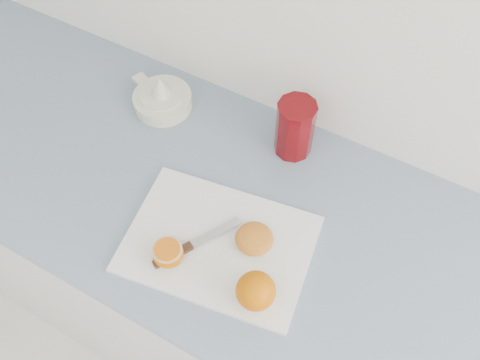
% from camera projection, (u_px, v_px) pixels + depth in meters
% --- Properties ---
extents(counter, '(2.33, 0.64, 0.89)m').
position_uv_depth(counter, '(222.00, 278.00, 1.57)').
color(counter, silver).
rests_on(counter, ground).
extents(cutting_board, '(0.42, 0.33, 0.01)m').
position_uv_depth(cutting_board, '(219.00, 244.00, 1.13)').
color(cutting_board, white).
rests_on(cutting_board, counter).
extents(whole_orange, '(0.08, 0.08, 0.08)m').
position_uv_depth(whole_orange, '(256.00, 291.00, 1.02)').
color(whole_orange, '#E86800').
rests_on(whole_orange, cutting_board).
extents(half_orange, '(0.06, 0.06, 0.04)m').
position_uv_depth(half_orange, '(168.00, 253.00, 1.09)').
color(half_orange, '#E86800').
rests_on(half_orange, cutting_board).
extents(squeezed_shell, '(0.08, 0.08, 0.03)m').
position_uv_depth(squeezed_shell, '(254.00, 238.00, 1.11)').
color(squeezed_shell, '#C76E1F').
rests_on(squeezed_shell, cutting_board).
extents(paring_knife, '(0.12, 0.19, 0.01)m').
position_uv_depth(paring_knife, '(181.00, 251.00, 1.10)').
color(paring_knife, '#48321E').
rests_on(paring_knife, cutting_board).
extents(citrus_juicer, '(0.19, 0.15, 0.10)m').
position_uv_depth(citrus_juicer, '(162.00, 98.00, 1.33)').
color(citrus_juicer, white).
rests_on(citrus_juicer, counter).
extents(red_tumbler, '(0.09, 0.09, 0.15)m').
position_uv_depth(red_tumbler, '(295.00, 130.00, 1.22)').
color(red_tumbler, '#67060B').
rests_on(red_tumbler, counter).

